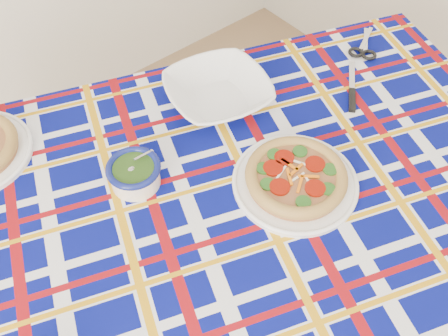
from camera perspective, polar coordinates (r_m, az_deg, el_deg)
dining_table at (r=1.32m, az=-0.17°, el=-5.72°), size 1.97×1.58×0.80m
tablecloth at (r=1.29m, az=-0.17°, el=-5.08°), size 2.01×1.63×0.11m
main_focaccia_plate at (r=1.26m, az=8.24°, el=-0.99°), size 0.39×0.39×0.06m
pesto_bowl at (r=1.27m, az=-10.22°, el=-0.50°), size 0.18×0.18×0.08m
serving_bowl at (r=1.45m, az=-0.70°, el=8.61°), size 0.35×0.35×0.07m
table_knife at (r=1.60m, az=14.42°, el=10.10°), size 0.20×0.18×0.01m
kitchen_scissors at (r=1.76m, az=15.91°, el=13.98°), size 0.22×0.19×0.02m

